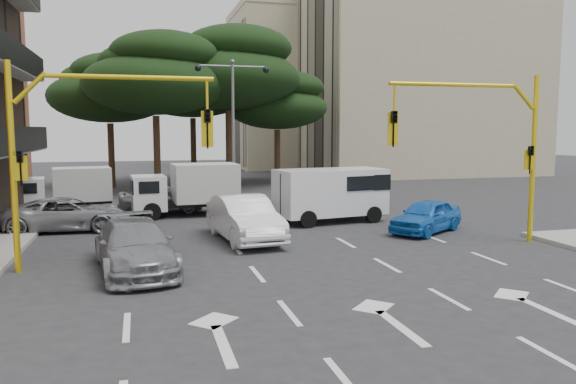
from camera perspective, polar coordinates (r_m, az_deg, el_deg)
name	(u,v)px	position (r m, az deg, el deg)	size (l,w,h in m)	color
ground	(324,270)	(16.62, 3.67, -7.87)	(120.00, 120.00, 0.00)	#28282B
median_strip	(234,200)	(31.94, -5.51, -0.85)	(1.40, 6.00, 0.15)	gray
apartment_beige_near	(420,71)	(53.77, 13.28, 11.85)	(20.20, 12.15, 18.70)	tan
apartment_beige_far	(309,90)	(62.11, 2.10, 10.33)	(16.20, 12.15, 16.70)	tan
pine_left_near	(156,74)	(37.40, -13.27, 11.62)	(9.15, 9.15, 10.23)	#382616
pine_center	(229,68)	(39.93, -6.03, 12.42)	(9.98, 9.98, 11.16)	#382616
pine_left_far	(110,88)	(41.35, -17.64, 10.02)	(8.32, 8.32, 9.30)	#382616
pine_right	(278,101)	(42.51, -1.02, 9.27)	(7.49, 7.49, 8.37)	#382616
pine_back	(193,83)	(44.55, -9.62, 10.84)	(9.15, 9.15, 10.23)	#382616
signal_mast_right	(491,135)	(20.99, 19.91, 5.45)	(5.79, 0.37, 6.00)	yellow
signal_mast_left	(79,136)	(17.33, -20.47, 5.31)	(5.79, 0.37, 6.00)	yellow
street_lamp_center	(233,105)	(31.71, -5.62, 8.79)	(4.16, 0.36, 7.77)	slate
car_white_hatch	(244,218)	(20.77, -4.45, -2.68)	(1.74, 5.00, 1.65)	white
car_blue_compact	(426,216)	(22.98, 13.87, -2.38)	(1.55, 3.86, 1.32)	blue
car_silver_wagon	(135,246)	(16.87, -15.29, -5.33)	(2.04, 5.02, 1.46)	gray
car_silver_cross_a	(68,214)	(24.37, -21.48, -2.11)	(2.24, 4.86, 1.35)	#97999F
car_silver_cross_b	(162,198)	(28.48, -12.71, -0.59)	(1.66, 4.13, 1.41)	#989A9F
van_white	(330,195)	(24.87, 4.33, -0.30)	(2.17, 4.80, 2.40)	white
box_truck_a	(65,190)	(29.63, -21.74, 0.16)	(1.89, 4.49, 2.21)	white
box_truck_b	(186,190)	(27.00, -10.29, 0.21)	(2.10, 5.00, 2.46)	white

